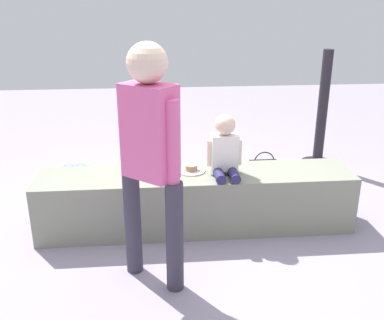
{
  "coord_description": "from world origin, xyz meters",
  "views": [
    {
      "loc": [
        -0.33,
        -3.26,
        1.81
      ],
      "look_at": [
        -0.07,
        -0.36,
        0.73
      ],
      "focal_mm": 41.26,
      "sensor_mm": 36.0,
      "label": 1
    }
  ],
  "objects_px": {
    "adult_standing": "(150,147)",
    "water_bottle_near_gift": "(302,181)",
    "child_seated": "(225,149)",
    "gift_bag": "(76,179)",
    "cake_plate": "(191,169)",
    "water_bottle_far_side": "(228,171)",
    "cake_box_white": "(234,194)",
    "handbag_black_leather": "(264,169)"
  },
  "relations": [
    {
      "from": "water_bottle_near_gift",
      "to": "handbag_black_leather",
      "type": "xyz_separation_m",
      "value": [
        -0.3,
        0.35,
        -0.01
      ]
    },
    {
      "from": "child_seated",
      "to": "water_bottle_near_gift",
      "type": "height_order",
      "value": "child_seated"
    },
    {
      "from": "adult_standing",
      "to": "handbag_black_leather",
      "type": "relative_size",
      "value": 5.35
    },
    {
      "from": "cake_plate",
      "to": "water_bottle_far_side",
      "type": "height_order",
      "value": "cake_plate"
    },
    {
      "from": "gift_bag",
      "to": "water_bottle_far_side",
      "type": "distance_m",
      "value": 1.54
    },
    {
      "from": "adult_standing",
      "to": "water_bottle_near_gift",
      "type": "height_order",
      "value": "adult_standing"
    },
    {
      "from": "cake_plate",
      "to": "handbag_black_leather",
      "type": "relative_size",
      "value": 0.76
    },
    {
      "from": "adult_standing",
      "to": "handbag_black_leather",
      "type": "distance_m",
      "value": 2.21
    },
    {
      "from": "child_seated",
      "to": "water_bottle_far_side",
      "type": "relative_size",
      "value": 2.53
    },
    {
      "from": "water_bottle_near_gift",
      "to": "adult_standing",
      "type": "bearing_deg",
      "value": -137.86
    },
    {
      "from": "water_bottle_far_side",
      "to": "handbag_black_leather",
      "type": "bearing_deg",
      "value": -0.34
    },
    {
      "from": "gift_bag",
      "to": "handbag_black_leather",
      "type": "height_order",
      "value": "gift_bag"
    },
    {
      "from": "gift_bag",
      "to": "handbag_black_leather",
      "type": "bearing_deg",
      "value": 4.86
    },
    {
      "from": "child_seated",
      "to": "gift_bag",
      "type": "height_order",
      "value": "child_seated"
    },
    {
      "from": "water_bottle_near_gift",
      "to": "handbag_black_leather",
      "type": "distance_m",
      "value": 0.46
    },
    {
      "from": "gift_bag",
      "to": "water_bottle_near_gift",
      "type": "xyz_separation_m",
      "value": [
        2.22,
        -0.18,
        -0.02
      ]
    },
    {
      "from": "adult_standing",
      "to": "cake_box_white",
      "type": "xyz_separation_m",
      "value": [
        0.76,
        1.19,
        -0.9
      ]
    },
    {
      "from": "water_bottle_far_side",
      "to": "handbag_black_leather",
      "type": "distance_m",
      "value": 0.39
    },
    {
      "from": "water_bottle_far_side",
      "to": "cake_plate",
      "type": "bearing_deg",
      "value": -116.44
    },
    {
      "from": "handbag_black_leather",
      "to": "adult_standing",
      "type": "bearing_deg",
      "value": -124.89
    },
    {
      "from": "cake_plate",
      "to": "cake_box_white",
      "type": "height_order",
      "value": "cake_plate"
    },
    {
      "from": "adult_standing",
      "to": "water_bottle_far_side",
      "type": "distance_m",
      "value": 2.04
    },
    {
      "from": "adult_standing",
      "to": "cake_box_white",
      "type": "relative_size",
      "value": 4.66
    },
    {
      "from": "cake_box_white",
      "to": "handbag_black_leather",
      "type": "bearing_deg",
      "value": 49.86
    },
    {
      "from": "gift_bag",
      "to": "water_bottle_near_gift",
      "type": "bearing_deg",
      "value": -4.75
    },
    {
      "from": "child_seated",
      "to": "water_bottle_near_gift",
      "type": "distance_m",
      "value": 1.25
    },
    {
      "from": "cake_plate",
      "to": "handbag_black_leather",
      "type": "distance_m",
      "value": 1.32
    },
    {
      "from": "water_bottle_near_gift",
      "to": "water_bottle_far_side",
      "type": "bearing_deg",
      "value": 152.97
    },
    {
      "from": "gift_bag",
      "to": "cake_box_white",
      "type": "bearing_deg",
      "value": -11.87
    },
    {
      "from": "water_bottle_far_side",
      "to": "adult_standing",
      "type": "bearing_deg",
      "value": -115.02
    },
    {
      "from": "cake_box_white",
      "to": "handbag_black_leather",
      "type": "distance_m",
      "value": 0.63
    },
    {
      "from": "child_seated",
      "to": "water_bottle_far_side",
      "type": "xyz_separation_m",
      "value": [
        0.21,
        1.01,
        -0.6
      ]
    },
    {
      "from": "cake_plate",
      "to": "water_bottle_far_side",
      "type": "xyz_separation_m",
      "value": [
        0.46,
        0.93,
        -0.41
      ]
    },
    {
      "from": "adult_standing",
      "to": "cake_plate",
      "type": "relative_size",
      "value": 7.01
    },
    {
      "from": "cake_box_white",
      "to": "child_seated",
      "type": "bearing_deg",
      "value": -109.65
    },
    {
      "from": "water_bottle_far_side",
      "to": "cake_box_white",
      "type": "bearing_deg",
      "value": -92.37
    },
    {
      "from": "cake_plate",
      "to": "gift_bag",
      "type": "relative_size",
      "value": 0.76
    },
    {
      "from": "child_seated",
      "to": "adult_standing",
      "type": "xyz_separation_m",
      "value": [
        -0.58,
        -0.67,
        0.26
      ]
    },
    {
      "from": "gift_bag",
      "to": "child_seated",
      "type": "bearing_deg",
      "value": -32.51
    },
    {
      "from": "gift_bag",
      "to": "water_bottle_near_gift",
      "type": "relative_size",
      "value": 1.3
    },
    {
      "from": "adult_standing",
      "to": "cake_box_white",
      "type": "height_order",
      "value": "adult_standing"
    },
    {
      "from": "cake_box_white",
      "to": "cake_plate",
      "type": "bearing_deg",
      "value": -134.65
    }
  ]
}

